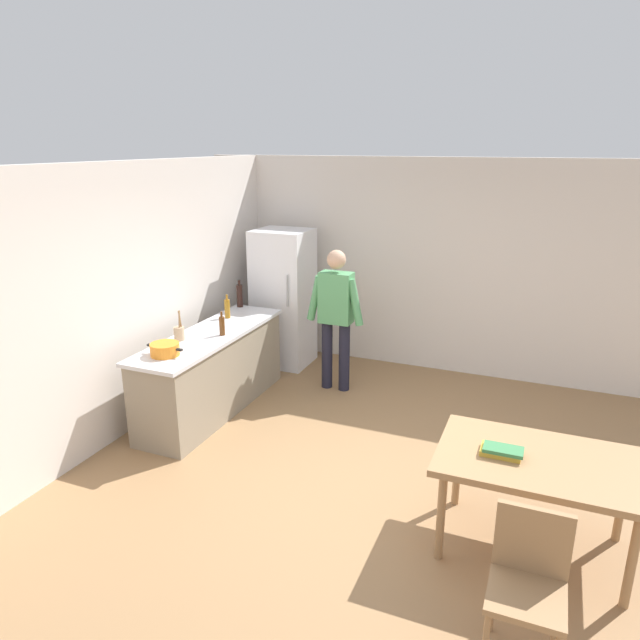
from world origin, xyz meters
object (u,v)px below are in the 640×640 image
(cooking_pot, at_px, (165,349))
(bottle_wine_dark, at_px, (240,295))
(person, at_px, (336,311))
(bottle_oil_amber, at_px, (227,308))
(book_stack, at_px, (502,451))
(refrigerator, at_px, (283,298))
(bottle_beer_brown, at_px, (222,326))
(dining_table, at_px, (539,468))
(utensil_jar, at_px, (179,333))
(chair, at_px, (529,577))

(cooking_pot, relative_size, bottle_wine_dark, 1.18)
(person, height_order, bottle_oil_amber, person)
(person, distance_m, book_stack, 3.04)
(bottle_oil_amber, relative_size, bottle_wine_dark, 0.82)
(refrigerator, distance_m, bottle_wine_dark, 0.68)
(refrigerator, relative_size, bottle_wine_dark, 5.29)
(bottle_beer_brown, bearing_deg, bottle_oil_amber, 116.11)
(refrigerator, xyz_separation_m, book_stack, (3.04, -2.75, -0.12))
(dining_table, relative_size, bottle_wine_dark, 4.12)
(dining_table, xyz_separation_m, book_stack, (-0.26, -0.05, 0.11))
(bottle_oil_amber, bearing_deg, cooking_pot, -86.20)
(book_stack, bearing_deg, utensil_jar, 165.86)
(refrigerator, distance_m, bottle_oil_amber, 1.07)
(cooking_pot, height_order, utensil_jar, utensil_jar)
(utensil_jar, bearing_deg, book_stack, -14.14)
(bottle_wine_dark, distance_m, book_stack, 4.02)
(person, relative_size, bottle_wine_dark, 5.00)
(bottle_wine_dark, bearing_deg, cooking_pot, -83.83)
(utensil_jar, bearing_deg, dining_table, -12.41)
(cooking_pot, height_order, book_stack, cooking_pot)
(cooking_pot, xyz_separation_m, book_stack, (3.18, -0.41, -0.18))
(person, bearing_deg, book_stack, -46.35)
(chair, height_order, utensil_jar, utensil_jar)
(book_stack, bearing_deg, dining_table, 10.85)
(bottle_oil_amber, bearing_deg, book_stack, -27.57)
(cooking_pot, xyz_separation_m, bottle_beer_brown, (0.19, 0.73, 0.05))
(refrigerator, height_order, utensil_jar, refrigerator)
(dining_table, relative_size, cooking_pot, 3.50)
(cooking_pot, bearing_deg, bottle_beer_brown, 75.43)
(refrigerator, relative_size, book_stack, 6.17)
(bottle_oil_amber, distance_m, bottle_wine_dark, 0.48)
(bottle_oil_amber, bearing_deg, bottle_beer_brown, -63.89)
(dining_table, relative_size, chair, 1.54)
(bottle_beer_brown, distance_m, book_stack, 3.20)
(cooking_pot, bearing_deg, chair, -21.16)
(chair, distance_m, bottle_wine_dark, 4.79)
(person, xyz_separation_m, utensil_jar, (-1.22, -1.36, 0.00))
(person, relative_size, chair, 1.87)
(chair, xyz_separation_m, utensil_jar, (-3.57, 1.75, 0.44))
(person, height_order, cooking_pot, person)
(dining_table, bearing_deg, refrigerator, 140.71)
(cooking_pot, xyz_separation_m, utensil_jar, (-0.14, 0.43, 0.02))
(bottle_oil_amber, height_order, book_stack, bottle_oil_amber)
(person, relative_size, bottle_beer_brown, 6.54)
(refrigerator, relative_size, bottle_beer_brown, 6.92)
(dining_table, distance_m, bottle_beer_brown, 3.44)
(bottle_wine_dark, bearing_deg, bottle_oil_amber, -77.44)
(utensil_jar, bearing_deg, cooking_pot, -72.20)
(cooking_pot, bearing_deg, bottle_oil_amber, 93.80)
(person, height_order, utensil_jar, person)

